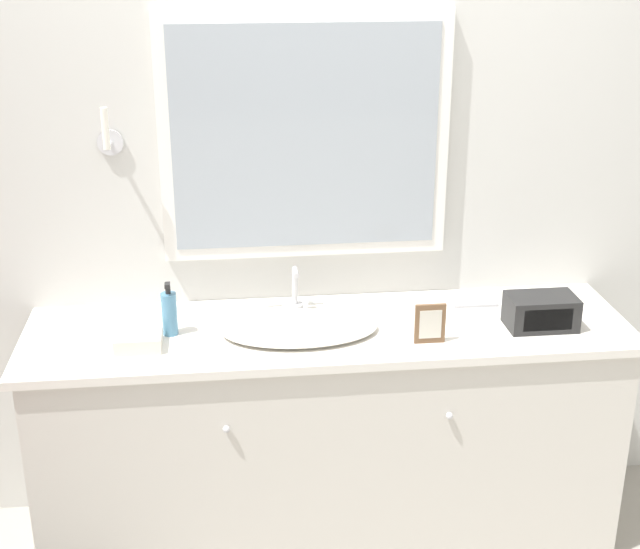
# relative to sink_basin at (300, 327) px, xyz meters

# --- Properties ---
(wall_back) EXTENTS (8.00, 0.18, 2.55)m
(wall_back) POSITION_rel_sink_basin_xyz_m (0.10, 0.34, 0.40)
(wall_back) COLOR silver
(wall_back) RESTS_ON ground_plane
(vanity_counter) EXTENTS (2.12, 0.59, 0.86)m
(vanity_counter) POSITION_rel_sink_basin_xyz_m (0.11, 0.02, -0.45)
(vanity_counter) COLOR beige
(vanity_counter) RESTS_ON ground_plane
(sink_basin) EXTENTS (0.54, 0.37, 0.18)m
(sink_basin) POSITION_rel_sink_basin_xyz_m (0.00, 0.00, 0.00)
(sink_basin) COLOR silver
(sink_basin) RESTS_ON vanity_counter
(soap_bottle) EXTENTS (0.05, 0.05, 0.19)m
(soap_bottle) POSITION_rel_sink_basin_xyz_m (-0.44, 0.03, 0.06)
(soap_bottle) COLOR teal
(soap_bottle) RESTS_ON vanity_counter
(appliance_box) EXTENTS (0.24, 0.15, 0.12)m
(appliance_box) POSITION_rel_sink_basin_xyz_m (0.84, -0.06, 0.04)
(appliance_box) COLOR black
(appliance_box) RESTS_ON vanity_counter
(picture_frame) EXTENTS (0.10, 0.01, 0.14)m
(picture_frame) POSITION_rel_sink_basin_xyz_m (0.43, -0.14, 0.05)
(picture_frame) COLOR brown
(picture_frame) RESTS_ON vanity_counter
(hand_towel_near_sink) EXTENTS (0.15, 0.13, 0.05)m
(hand_towel_near_sink) POSITION_rel_sink_basin_xyz_m (-0.54, -0.06, 0.01)
(hand_towel_near_sink) COLOR silver
(hand_towel_near_sink) RESTS_ON vanity_counter
(metal_tray) EXTENTS (0.17, 0.11, 0.01)m
(metal_tray) POSITION_rel_sink_basin_xyz_m (0.67, 0.19, -0.01)
(metal_tray) COLOR #ADADB2
(metal_tray) RESTS_ON vanity_counter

